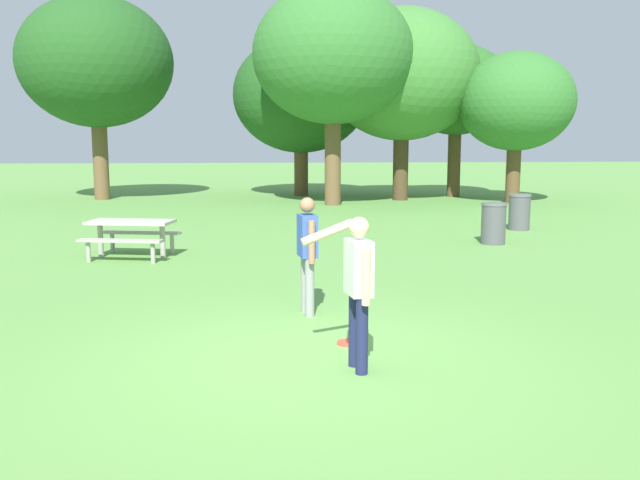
{
  "coord_description": "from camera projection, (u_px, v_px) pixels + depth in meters",
  "views": [
    {
      "loc": [
        -0.43,
        -7.3,
        2.45
      ],
      "look_at": [
        0.31,
        2.32,
        1.0
      ],
      "focal_mm": 38.33,
      "sensor_mm": 36.0,
      "label": 1
    }
  ],
  "objects": [
    {
      "name": "tree_tall_left",
      "position": [
        96.0,
        63.0,
        26.49
      ],
      "size": [
        5.93,
        5.93,
        7.87
      ],
      "color": "brown",
      "rests_on": "ground"
    },
    {
      "name": "tree_slender_mid",
      "position": [
        402.0,
        75.0,
        26.31
      ],
      "size": [
        5.94,
        5.94,
        7.38
      ],
      "color": "#4C3823",
      "rests_on": "ground"
    },
    {
      "name": "tree_back_left",
      "position": [
        456.0,
        90.0,
        27.96
      ],
      "size": [
        4.34,
        4.34,
        6.24
      ],
      "color": "brown",
      "rests_on": "ground"
    },
    {
      "name": "tree_broad_center",
      "position": [
        301.0,
        95.0,
        28.46
      ],
      "size": [
        5.66,
        5.66,
        6.61
      ],
      "color": "brown",
      "rests_on": "ground"
    },
    {
      "name": "picnic_table_near",
      "position": [
        131.0,
        231.0,
        13.98
      ],
      "size": [
        1.94,
        1.72,
        0.77
      ],
      "color": "#B2ADA3",
      "rests_on": "ground"
    },
    {
      "name": "tree_back_right",
      "position": [
        516.0,
        102.0,
        25.2
      ],
      "size": [
        4.27,
        4.27,
        5.59
      ],
      "color": "brown",
      "rests_on": "ground"
    },
    {
      "name": "tree_far_right",
      "position": [
        333.0,
        56.0,
        24.23
      ],
      "size": [
        5.74,
        5.74,
        7.8
      ],
      "color": "brown",
      "rests_on": "ground"
    },
    {
      "name": "ground_plane",
      "position": [
        309.0,
        360.0,
        7.6
      ],
      "size": [
        120.0,
        120.0,
        0.0
      ],
      "primitive_type": "plane",
      "color": "#609947"
    },
    {
      "name": "trash_can_beside_table",
      "position": [
        493.0,
        223.0,
        15.81
      ],
      "size": [
        0.59,
        0.59,
        0.96
      ],
      "color": "#515156",
      "rests_on": "ground"
    },
    {
      "name": "person_catcher",
      "position": [
        357.0,
        282.0,
        7.13
      ],
      "size": [
        0.74,
        0.6,
        1.64
      ],
      "color": "#1E234C",
      "rests_on": "ground"
    },
    {
      "name": "frisbee",
      "position": [
        349.0,
        343.0,
        8.19
      ],
      "size": [
        0.3,
        0.3,
        0.03
      ],
      "primitive_type": "cylinder",
      "color": "#E04733",
      "rests_on": "ground"
    },
    {
      "name": "trash_can_further_along",
      "position": [
        519.0,
        212.0,
        18.22
      ],
      "size": [
        0.59,
        0.59,
        0.96
      ],
      "color": "#515156",
      "rests_on": "ground"
    },
    {
      "name": "person_thrower",
      "position": [
        307.0,
        248.0,
        9.43
      ],
      "size": [
        0.28,
        0.6,
        1.64
      ],
      "color": "gray",
      "rests_on": "ground"
    }
  ]
}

